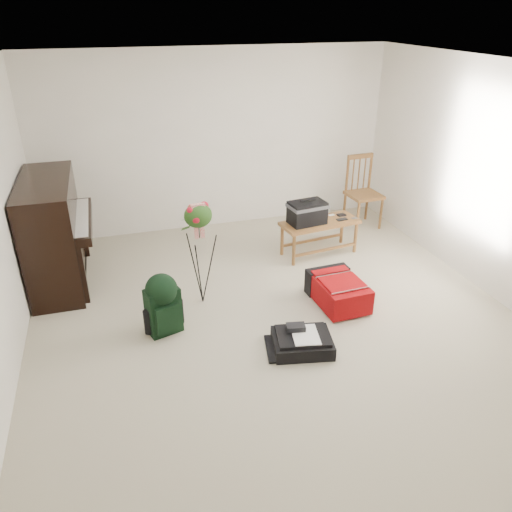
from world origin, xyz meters
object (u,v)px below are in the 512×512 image
object	(u,v)px
bench	(311,215)
flower_stand	(200,255)
piano	(55,234)
green_backpack	(163,301)
dining_chair	(363,193)
red_suitcase	(336,289)
black_duffel	(302,341)

from	to	relation	value
bench	flower_stand	distance (m)	1.76
piano	green_backpack	size ratio (longest dim) A/B	2.31
dining_chair	red_suitcase	bearing A→B (deg)	-128.01
piano	dining_chair	world-z (taller)	piano
piano	dining_chair	bearing A→B (deg)	6.66
bench	flower_stand	size ratio (longest dim) A/B	0.89
black_duffel	flower_stand	size ratio (longest dim) A/B	0.53
piano	black_duffel	distance (m)	3.12
piano	flower_stand	size ratio (longest dim) A/B	1.25
piano	bench	world-z (taller)	piano
dining_chair	green_backpack	bearing A→B (deg)	-152.79
black_duffel	green_backpack	bearing A→B (deg)	162.50
piano	black_duffel	world-z (taller)	piano
piano	red_suitcase	bearing A→B (deg)	-25.35
dining_chair	flower_stand	distance (m)	3.07
piano	bench	distance (m)	3.11
green_backpack	dining_chair	bearing A→B (deg)	14.49
piano	green_backpack	bearing A→B (deg)	-53.96
dining_chair	flower_stand	world-z (taller)	flower_stand
flower_stand	red_suitcase	bearing A→B (deg)	-22.26
black_duffel	green_backpack	distance (m)	1.42
piano	dining_chair	size ratio (longest dim) A/B	1.44
green_backpack	piano	bearing A→B (deg)	109.44
bench	dining_chair	bearing A→B (deg)	24.86
bench	flower_stand	xyz separation A→B (m)	(-1.59, -0.76, 0.03)
dining_chair	red_suitcase	distance (m)	2.30
dining_chair	black_duffel	xyz separation A→B (m)	(-1.96, -2.58, -0.42)
green_backpack	flower_stand	world-z (taller)	flower_stand
green_backpack	flower_stand	size ratio (longest dim) A/B	0.54
green_backpack	red_suitcase	bearing A→B (deg)	-15.63
black_duffel	piano	bearing A→B (deg)	148.35
black_duffel	dining_chair	bearing A→B (deg)	64.05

